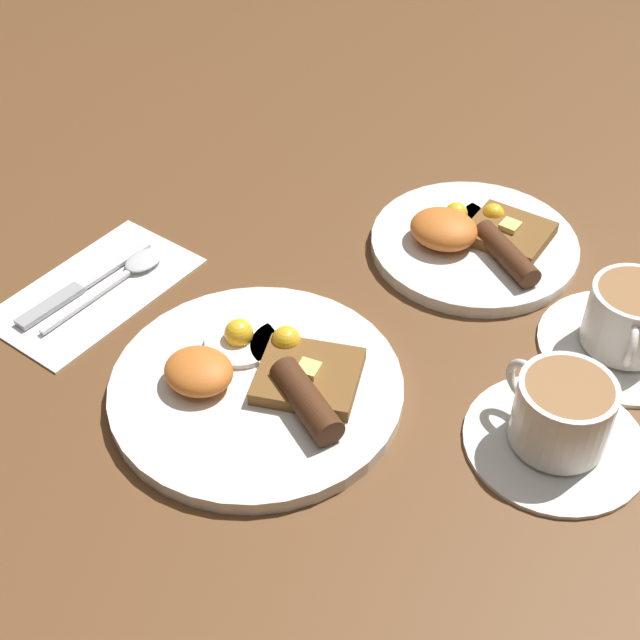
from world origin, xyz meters
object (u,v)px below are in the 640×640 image
at_px(breakfast_plate_far, 474,240).
at_px(teacup_near, 560,420).
at_px(spoon, 132,269).
at_px(breakfast_plate_near, 259,383).
at_px(knife, 79,287).
at_px(teacup_far, 628,326).

height_order(breakfast_plate_far, teacup_near, teacup_near).
height_order(teacup_near, spoon, teacup_near).
bearing_deg(breakfast_plate_far, teacup_near, -50.90).
xyz_separation_m(breakfast_plate_near, breakfast_plate_far, (0.08, 0.31, 0.00)).
bearing_deg(spoon, knife, 156.28).
relative_size(teacup_far, knife, 0.94).
bearing_deg(knife, breakfast_plate_near, -87.47).
distance_m(breakfast_plate_near, teacup_near, 0.28).
relative_size(teacup_near, spoon, 0.98).
relative_size(breakfast_plate_far, spoon, 1.38).
distance_m(breakfast_plate_near, knife, 0.25).
bearing_deg(breakfast_plate_near, spoon, 161.66).
relative_size(teacup_near, teacup_far, 0.99).
bearing_deg(breakfast_plate_near, breakfast_plate_far, 75.17).
distance_m(breakfast_plate_far, knife, 0.44).
bearing_deg(teacup_far, teacup_near, -95.01).
bearing_deg(spoon, breakfast_plate_near, -102.71).
bearing_deg(breakfast_plate_far, spoon, -141.74).
relative_size(breakfast_plate_near, teacup_far, 1.68).
xyz_separation_m(breakfast_plate_far, spoon, (-0.30, -0.24, -0.01)).
distance_m(breakfast_plate_far, teacup_far, 0.21).
height_order(teacup_far, knife, teacup_far).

